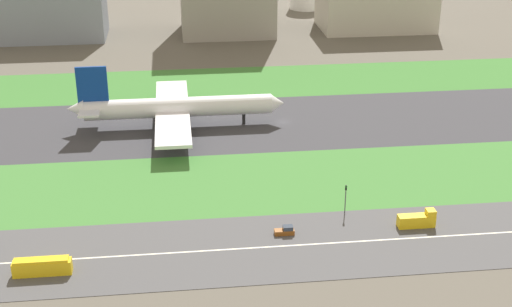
% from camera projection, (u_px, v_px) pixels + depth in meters
% --- Properties ---
extents(ground_plane, '(800.00, 800.00, 0.00)m').
position_uv_depth(ground_plane, '(283.00, 122.00, 221.92)').
color(ground_plane, '#5B564C').
extents(runway, '(280.00, 46.00, 0.10)m').
position_uv_depth(runway, '(283.00, 122.00, 221.90)').
color(runway, '#38383D').
rests_on(runway, ground_plane).
extents(grass_median_north, '(280.00, 36.00, 0.10)m').
position_uv_depth(grass_median_north, '(266.00, 81.00, 259.17)').
color(grass_median_north, '#3D7A33').
rests_on(grass_median_north, ground_plane).
extents(grass_median_south, '(280.00, 36.00, 0.10)m').
position_uv_depth(grass_median_south, '(307.00, 179.00, 184.62)').
color(grass_median_south, '#427F38').
rests_on(grass_median_south, ground_plane).
extents(highway, '(280.00, 28.00, 0.10)m').
position_uv_depth(highway, '(334.00, 243.00, 155.53)').
color(highway, '#4C4C4F').
rests_on(highway, ground_plane).
extents(highway_centerline, '(266.00, 0.50, 0.01)m').
position_uv_depth(highway_centerline, '(334.00, 243.00, 155.51)').
color(highway_centerline, silver).
rests_on(highway_centerline, highway).
extents(airliner, '(65.00, 56.00, 19.70)m').
position_uv_depth(airliner, '(173.00, 108.00, 215.82)').
color(airliner, white).
rests_on(airliner, runway).
extents(bus_0, '(11.60, 2.50, 3.50)m').
position_uv_depth(bus_0, '(42.00, 267.00, 143.75)').
color(bus_0, yellow).
rests_on(bus_0, highway).
extents(truck_0, '(8.40, 2.50, 4.00)m').
position_uv_depth(truck_0, '(417.00, 220.00, 161.58)').
color(truck_0, yellow).
rests_on(truck_0, highway).
extents(car_2, '(4.40, 1.80, 2.00)m').
position_uv_depth(car_2, '(285.00, 231.00, 158.66)').
color(car_2, brown).
rests_on(car_2, highway).
extents(traffic_light, '(0.36, 0.50, 7.20)m').
position_uv_depth(traffic_light, '(346.00, 197.00, 166.21)').
color(traffic_light, '#4C4C51').
rests_on(traffic_light, highway).
extents(terminal_building, '(56.75, 27.81, 30.02)m').
position_uv_depth(terminal_building, '(38.00, 4.00, 309.88)').
color(terminal_building, gray).
rests_on(terminal_building, ground_plane).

